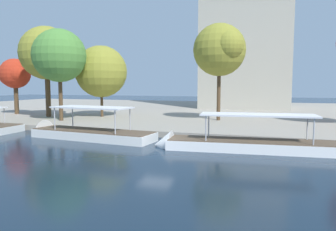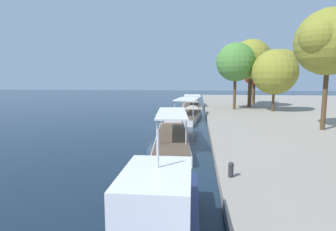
{
  "view_description": "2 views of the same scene",
  "coord_description": "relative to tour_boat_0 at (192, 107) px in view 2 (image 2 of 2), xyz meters",
  "views": [
    {
      "loc": [
        8.21,
        -21.96,
        4.96
      ],
      "look_at": [
        0.02,
        2.94,
        2.4
      ],
      "focal_mm": 33.67,
      "sensor_mm": 36.0,
      "label": 1
    },
    {
      "loc": [
        30.51,
        4.55,
        5.61
      ],
      "look_at": [
        3.27,
        1.45,
        1.96
      ],
      "focal_mm": 29.04,
      "sensor_mm": 36.0,
      "label": 2
    }
  ],
  "objects": [
    {
      "name": "ground_plane",
      "position": [
        23.29,
        -3.23,
        -0.26
      ],
      "size": [
        220.0,
        220.0,
        0.0
      ],
      "primitive_type": "plane",
      "color": "#142333"
    },
    {
      "name": "tour_boat_0",
      "position": [
        0.0,
        0.0,
        0.0
      ],
      "size": [
        11.64,
        3.78,
        3.98
      ],
      "rotation": [
        0.0,
        0.0,
        3.18
      ],
      "color": "silver",
      "rests_on": "ground_plane"
    },
    {
      "name": "mooring_bollard_0",
      "position": [
        39.95,
        3.03,
        0.75
      ],
      "size": [
        0.3,
        0.3,
        0.8
      ],
      "color": "#2D2D33",
      "rests_on": "dock_promenade"
    },
    {
      "name": "tree_2",
      "position": [
        -4.97,
        12.57,
        6.27
      ],
      "size": [
        4.46,
        4.43,
        8.28
      ],
      "color": "#4C3823",
      "rests_on": "dock_promenade"
    },
    {
      "name": "tour_boat_2",
      "position": [
        29.53,
        -1.1,
        0.02
      ],
      "size": [
        14.86,
        3.94,
        3.87
      ],
      "rotation": [
        0.0,
        0.0,
        3.24
      ],
      "color": "white",
      "rests_on": "ground_plane"
    },
    {
      "name": "tree_0",
      "position": [
        9.2,
        13.15,
        6.67
      ],
      "size": [
        7.02,
        7.03,
        9.75
      ],
      "color": "#4C3823",
      "rests_on": "dock_promenade"
    },
    {
      "name": "motor_yacht_3",
      "position": [
        44.8,
        0.03,
        0.58
      ],
      "size": [
        8.68,
        2.83,
        4.87
      ],
      "rotation": [
        0.0,
        0.0,
        3.16
      ],
      "color": "navy",
      "rests_on": "ground_plane"
    },
    {
      "name": "tree_4",
      "position": [
        6.77,
        7.27,
        8.43
      ],
      "size": [
        6.41,
        6.41,
        11.1
      ],
      "color": "#4C3823",
      "rests_on": "dock_promenade"
    },
    {
      "name": "tour_boat_1",
      "position": [
        14.9,
        -0.16,
        0.03
      ],
      "size": [
        13.35,
        4.18,
        4.19
      ],
      "rotation": [
        0.0,
        0.0,
        3.04
      ],
      "color": "silver",
      "rests_on": "ground_plane"
    },
    {
      "name": "tree_5",
      "position": [
        25.5,
        13.47,
        9.02
      ],
      "size": [
        6.39,
        6.41,
        11.81
      ],
      "color": "#4C3823",
      "rests_on": "dock_promenade"
    },
    {
      "name": "tree_1",
      "position": [
        2.41,
        10.78,
        8.93
      ],
      "size": [
        7.14,
        7.14,
        12.21
      ],
      "color": "#4C3823",
      "rests_on": "dock_promenade"
    }
  ]
}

